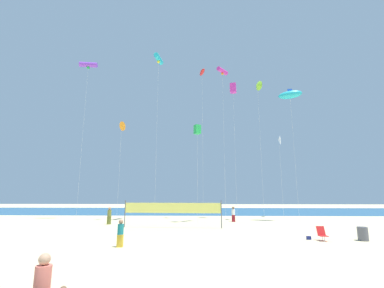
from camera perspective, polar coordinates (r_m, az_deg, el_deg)
ground_plane at (r=16.19m, az=-4.11°, el=-21.48°), size 120.00×120.00×0.00m
ocean_band at (r=46.96m, az=-0.13°, el=-14.44°), size 120.00×20.00×0.01m
mother_figure at (r=7.79m, az=-30.01°, el=-25.49°), size 0.37×0.37×1.61m
beachgoer_white_shirt at (r=29.61m, az=9.03°, el=-14.82°), size 0.37×0.37×1.60m
beachgoer_olive_shirt at (r=28.19m, az=-17.64°, el=-14.61°), size 0.38×0.38×1.66m
beachgoer_teal_shirt at (r=16.39m, az=-15.39°, el=-18.12°), size 0.35×0.35×1.53m
folding_beach_chair at (r=19.88m, az=26.55°, el=-17.06°), size 0.52×0.65×0.89m
trash_barrel at (r=21.13m, az=33.30°, el=-16.10°), size 0.63×0.63×0.86m
volleyball_net at (r=24.32m, az=-4.32°, el=-13.98°), size 8.86×0.65×2.40m
beach_handbag at (r=19.95m, az=24.18°, el=-18.24°), size 0.28×0.14×0.23m
kite_red_inflatable at (r=35.29m, az=2.24°, el=15.30°), size 0.95×1.44×19.01m
kite_white_delta at (r=37.45m, az=18.50°, el=0.78°), size 0.81×1.24×10.78m
kite_violet_tube at (r=37.76m, az=-21.74°, el=15.75°), size 2.26×0.94×19.76m
kite_cyan_inflatable at (r=33.48m, az=20.67°, el=10.05°), size 2.88×1.65×15.26m
kite_magenta_tube at (r=31.39m, az=6.67°, el=15.49°), size 1.42×1.59×17.18m
kite_green_box at (r=28.83m, az=1.17°, el=3.16°), size 0.85×0.85×10.47m
kite_magenta_box at (r=35.25m, az=8.98°, el=11.94°), size 0.92×0.92×17.18m
kite_lime_delta at (r=33.37m, az=14.17°, el=12.26°), size 0.91×1.24×16.50m
kite_cyan_tube at (r=34.43m, az=-7.32°, el=17.92°), size 0.93×2.10×19.86m
kite_orange_delta at (r=32.61m, az=-15.16°, el=3.73°), size 0.67×1.16×11.56m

